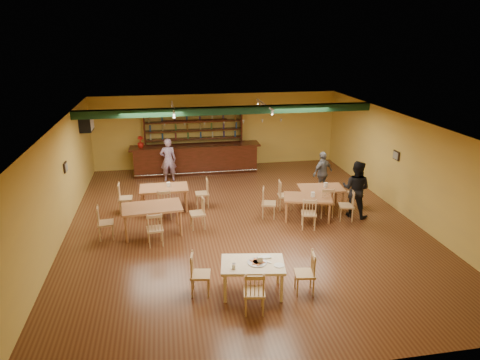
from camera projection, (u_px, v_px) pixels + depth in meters
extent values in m
plane|color=#532B17|center=(243.00, 223.00, 12.84)|extent=(12.00, 12.00, 0.00)
cube|color=black|center=(228.00, 110.00, 14.52)|extent=(10.00, 0.30, 0.25)
cube|color=white|center=(173.00, 107.00, 14.76)|extent=(0.05, 2.50, 0.05)
cube|color=white|center=(265.00, 104.00, 15.29)|extent=(0.05, 2.50, 0.05)
cube|color=white|center=(86.00, 123.00, 15.20)|extent=(0.34, 0.70, 0.48)
cube|color=black|center=(65.00, 167.00, 12.40)|extent=(0.04, 0.34, 0.28)
cube|color=black|center=(396.00, 155.00, 13.58)|extent=(0.04, 0.34, 0.28)
cube|color=black|center=(196.00, 159.00, 17.30)|extent=(5.10, 0.85, 1.13)
cube|color=black|center=(194.00, 141.00, 17.70)|extent=(3.94, 0.40, 2.28)
imported|color=#B31810|center=(140.00, 142.00, 16.70)|extent=(0.32, 0.32, 0.45)
cube|color=#AE693D|center=(164.00, 198.00, 13.75)|extent=(1.50, 0.90, 0.75)
cube|color=#AE693D|center=(320.00, 198.00, 13.87)|extent=(1.47, 0.96, 0.70)
cube|color=#AE693D|center=(153.00, 220.00, 12.11)|extent=(1.70, 1.11, 0.81)
cube|color=#AE693D|center=(307.00, 208.00, 13.07)|extent=(1.58, 1.17, 0.70)
cube|color=#D1B58C|center=(253.00, 278.00, 9.32)|extent=(1.45, 1.06, 0.72)
cylinder|color=silver|center=(257.00, 263.00, 9.22)|extent=(0.44, 0.44, 0.01)
cylinder|color=#EAE5C6|center=(234.00, 266.00, 8.99)|extent=(0.08, 0.08, 0.11)
cube|color=white|center=(266.00, 257.00, 9.44)|extent=(0.21, 0.17, 0.03)
cube|color=silver|center=(263.00, 260.00, 9.29)|extent=(0.29, 0.29, 0.00)
cylinder|color=white|center=(279.00, 265.00, 9.12)|extent=(0.25, 0.25, 0.01)
imported|color=#7C4494|center=(168.00, 160.00, 16.27)|extent=(0.63, 0.44, 1.64)
imported|color=black|center=(356.00, 189.00, 13.09)|extent=(1.08, 1.05, 1.75)
imported|color=slate|center=(323.00, 173.00, 15.00)|extent=(0.95, 0.71, 1.50)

